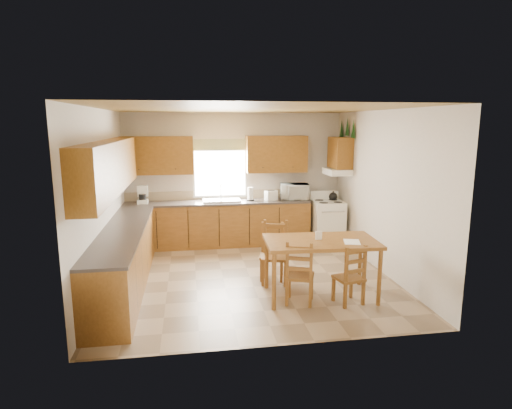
{
  "coord_description": "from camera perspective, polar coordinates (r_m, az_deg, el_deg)",
  "views": [
    {
      "loc": [
        -0.95,
        -6.61,
        2.48
      ],
      "look_at": [
        0.15,
        0.3,
        1.15
      ],
      "focal_mm": 30.0,
      "sensor_mm": 36.0,
      "label": 1
    }
  ],
  "objects": [
    {
      "name": "paper_towel",
      "position": [
        8.77,
        -0.75,
        1.42
      ],
      "size": [
        0.15,
        0.15,
        0.27
      ],
      "primitive_type": "cylinder",
      "rotation": [
        0.0,
        0.0,
        -0.31
      ],
      "color": "white",
      "rests_on": "counter_back"
    },
    {
      "name": "table_card",
      "position": [
        6.18,
        8.37,
        -4.1
      ],
      "size": [
        0.09,
        0.03,
        0.12
      ],
      "primitive_type": "cube",
      "rotation": [
        0.0,
        0.0,
        -0.07
      ],
      "color": "white",
      "rests_on": "dining_table"
    },
    {
      "name": "stove",
      "position": [
        8.97,
        9.54,
        -2.5
      ],
      "size": [
        0.63,
        0.65,
        0.89
      ],
      "primitive_type": "cube",
      "rotation": [
        0.0,
        0.0,
        -0.05
      ],
      "color": "white",
      "rests_on": "floor"
    },
    {
      "name": "upper_cab_back_right",
      "position": [
        8.9,
        2.75,
        6.72
      ],
      "size": [
        1.25,
        0.33,
        0.75
      ],
      "primitive_type": "cube",
      "color": "brown",
      "rests_on": "wall_back"
    },
    {
      "name": "lower_cab_back",
      "position": [
        8.82,
        -5.06,
        -2.66
      ],
      "size": [
        3.75,
        0.6,
        0.88
      ],
      "primitive_type": "cube",
      "color": "brown",
      "rests_on": "floor"
    },
    {
      "name": "wall_front",
      "position": [
        4.6,
        3.14,
        -3.46
      ],
      "size": [
        4.5,
        4.5,
        0.0
      ],
      "primitive_type": "plane",
      "color": "beige",
      "rests_on": "floor"
    },
    {
      "name": "wall_back",
      "position": [
        8.98,
        -2.9,
        3.52
      ],
      "size": [
        4.5,
        4.5,
        0.0
      ],
      "primitive_type": "plane",
      "color": "beige",
      "rests_on": "floor"
    },
    {
      "name": "coffeemaker",
      "position": [
        8.74,
        -14.89,
        1.12
      ],
      "size": [
        0.23,
        0.25,
        0.3
      ],
      "primitive_type": "cube",
      "rotation": [
        0.0,
        0.0,
        0.27
      ],
      "color": "white",
      "rests_on": "counter_back"
    },
    {
      "name": "chair_near_left",
      "position": [
        6.04,
        5.88,
        -8.9
      ],
      "size": [
        0.48,
        0.47,
        0.91
      ],
      "primitive_type": "cube",
      "rotation": [
        0.0,
        0.0,
        2.79
      ],
      "color": "brown",
      "rests_on": "floor"
    },
    {
      "name": "pine_decal_c",
      "position": [
        9.14,
        11.35,
        9.93
      ],
      "size": [
        0.22,
        0.22,
        0.36
      ],
      "primitive_type": "cone",
      "color": "#123412",
      "rests_on": "wall_right"
    },
    {
      "name": "wall_left",
      "position": [
        6.83,
        -19.88,
        0.59
      ],
      "size": [
        4.5,
        4.5,
        0.0
      ],
      "primitive_type": "plane",
      "color": "beige",
      "rests_on": "floor"
    },
    {
      "name": "ceiling",
      "position": [
        6.68,
        -0.89,
        12.65
      ],
      "size": [
        4.5,
        4.5,
        0.0
      ],
      "primitive_type": "plane",
      "color": "olive",
      "rests_on": "floor"
    },
    {
      "name": "pine_decal_b",
      "position": [
        8.84,
        12.09,
        10.14
      ],
      "size": [
        0.22,
        0.22,
        0.36
      ],
      "primitive_type": "cone",
      "color": "#123412",
      "rests_on": "wall_right"
    },
    {
      "name": "sink_basin",
      "position": [
        8.72,
        -4.62,
        0.56
      ],
      "size": [
        0.75,
        0.45,
        0.04
      ],
      "primitive_type": "cube",
      "color": "silver",
      "rests_on": "counter_back"
    },
    {
      "name": "window_pane",
      "position": [
        8.9,
        -4.82,
        4.72
      ],
      "size": [
        1.05,
        0.01,
        1.1
      ],
      "primitive_type": "cube",
      "color": "white",
      "rests_on": "wall_back"
    },
    {
      "name": "upper_cab_left",
      "position": [
        6.59,
        -18.99,
        4.74
      ],
      "size": [
        0.33,
        3.6,
        0.75
      ],
      "primitive_type": "cube",
      "color": "brown",
      "rests_on": "wall_left"
    },
    {
      "name": "chair_far_right",
      "position": [
        6.74,
        2.53,
        -6.48
      ],
      "size": [
        0.49,
        0.48,
        0.97
      ],
      "primitive_type": "cube",
      "rotation": [
        0.0,
        0.0,
        -0.26
      ],
      "color": "brown",
      "rests_on": "floor"
    },
    {
      "name": "pine_decal_a",
      "position": [
        8.55,
        12.85,
        9.83
      ],
      "size": [
        0.22,
        0.22,
        0.36
      ],
      "primitive_type": "cone",
      "color": "#123412",
      "rests_on": "wall_right"
    },
    {
      "name": "microwave",
      "position": [
        8.94,
        5.15,
        1.73
      ],
      "size": [
        0.6,
        0.47,
        0.33
      ],
      "primitive_type": "imported",
      "rotation": [
        0.0,
        0.0,
        -0.16
      ],
      "color": "white",
      "rests_on": "counter_back"
    },
    {
      "name": "chair_far_left",
      "position": [
        6.91,
        2.13,
        -6.35
      ],
      "size": [
        0.45,
        0.44,
        0.9
      ],
      "primitive_type": "cube",
      "rotation": [
        0.0,
        0.0,
        -0.24
      ],
      "color": "brown",
      "rests_on": "floor"
    },
    {
      "name": "lower_cab_left",
      "position": [
        6.85,
        -17.14,
        -7.06
      ],
      "size": [
        0.6,
        3.6,
        0.88
      ],
      "primitive_type": "cube",
      "color": "brown",
      "rests_on": "floor"
    },
    {
      "name": "wall_right",
      "position": [
        7.43,
        16.59,
        1.56
      ],
      "size": [
        4.5,
        4.5,
        0.0
      ],
      "primitive_type": "plane",
      "color": "beige",
      "rests_on": "floor"
    },
    {
      "name": "floor",
      "position": [
        7.12,
        -0.82,
        -9.61
      ],
      "size": [
        4.5,
        4.5,
        0.0
      ],
      "primitive_type": "plane",
      "color": "#937B5C",
      "rests_on": "ground"
    },
    {
      "name": "upper_cab_stove",
      "position": [
        8.82,
        11.16,
        6.79
      ],
      "size": [
        0.33,
        0.62,
        0.62
      ],
      "primitive_type": "cube",
      "color": "brown",
      "rests_on": "wall_right"
    },
    {
      "name": "window_frame",
      "position": [
        8.9,
        -4.82,
        4.73
      ],
      "size": [
        1.13,
        0.02,
        1.18
      ],
      "primitive_type": "cube",
      "color": "white",
      "rests_on": "wall_back"
    },
    {
      "name": "counter_left",
      "position": [
        6.73,
        -17.36,
        -3.32
      ],
      "size": [
        0.63,
        3.6,
        0.04
      ],
      "primitive_type": "cube",
      "color": "#443B38",
      "rests_on": "lower_cab_left"
    },
    {
      "name": "window_valance",
      "position": [
        8.84,
        -4.86,
        7.93
      ],
      "size": [
        1.19,
        0.01,
        0.24
      ],
      "primitive_type": "cube",
      "color": "#496631",
      "rests_on": "wall_back"
    },
    {
      "name": "upper_cab_back_left",
      "position": [
        8.74,
        -13.02,
        6.39
      ],
      "size": [
        1.41,
        0.33,
        0.75
      ],
      "primitive_type": "cube",
      "color": "brown",
      "rests_on": "wall_back"
    },
    {
      "name": "range_hood",
      "position": [
        8.83,
        10.76,
        4.33
      ],
      "size": [
        0.44,
        0.62,
        0.12
      ],
      "primitive_type": "cube",
      "color": "white",
      "rests_on": "wall_right"
    },
    {
      "name": "chair_near_right",
      "position": [
        6.14,
        12.28,
        -9.02
      ],
      "size": [
        0.43,
        0.42,
        0.85
      ],
      "primitive_type": "cube",
      "rotation": [
        0.0,
        0.0,
        3.39
      ],
      "color": "brown",
      "rests_on": "floor"
    },
    {
      "name": "backsplash",
      "position": [
        8.99,
        -5.25,
        1.31
      ],
      "size": [
        3.75,
        0.01,
        0.18
      ],
      "primitive_type": "cube",
      "color": "tan",
      "rests_on": "counter_back"
    },
    {
      "name": "counter_back",
      "position": [
        8.72,
        -5.11,
        0.28
      ],
      "size": [
        3.75,
        0.63,
        0.04
      ],
      "primitive_type": "cube",
      "color": "#443B38",
      "rests_on": "lower_cab_back"
    },
    {
      "name": "table_paper",
      "position": [
        6.15,
        12.67,
        -4.88
      ],
      "size": [
        0.28,
        0.33,
        0.0
      ],
      "primitive_type": "cube",
      "rotation": [
        0.0,
        0.0,
        -0.27
      ],
      "color": "white",
      "rests_on": "dining_table"
    },
    {
      "name": "toaster",
      "position": [
        8.82,
        2.01,
        1.21
      ],
      "size": [
        0.28,
        0.23,
        0.2
      ],
      "primitive_type": "cube",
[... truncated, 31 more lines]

